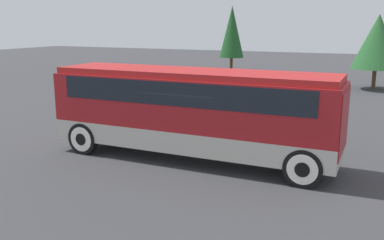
% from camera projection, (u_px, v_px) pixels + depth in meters
% --- Properties ---
extents(ground_plane, '(120.00, 120.00, 0.00)m').
position_uv_depth(ground_plane, '(192.00, 159.00, 15.21)').
color(ground_plane, '#38383A').
extents(tour_bus, '(10.04, 2.52, 3.16)m').
position_uv_depth(tour_bus, '(195.00, 106.00, 14.75)').
color(tour_bus, '#B7B2A8').
rests_on(tour_bus, ground_plane).
extents(parked_car_near, '(4.32, 1.96, 1.37)m').
position_uv_depth(parked_car_near, '(233.00, 100.00, 22.92)').
color(parked_car_near, '#BCBCC1').
rests_on(parked_car_near, ground_plane).
extents(parked_car_mid, '(4.24, 1.84, 1.42)m').
position_uv_depth(parked_car_mid, '(152.00, 102.00, 22.22)').
color(parked_car_mid, '#2D5638').
rests_on(parked_car_mid, ground_plane).
extents(tree_left, '(3.47, 3.47, 5.40)m').
position_uv_depth(tree_left, '(377.00, 42.00, 30.61)').
color(tree_left, brown).
rests_on(tree_left, ground_plane).
extents(tree_right, '(2.33, 2.33, 6.41)m').
position_uv_depth(tree_right, '(232.00, 32.00, 41.16)').
color(tree_right, brown).
rests_on(tree_right, ground_plane).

